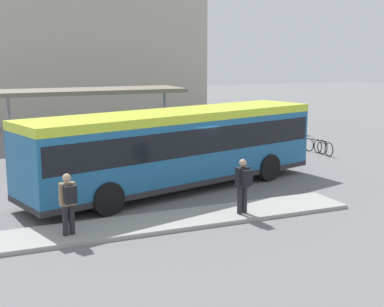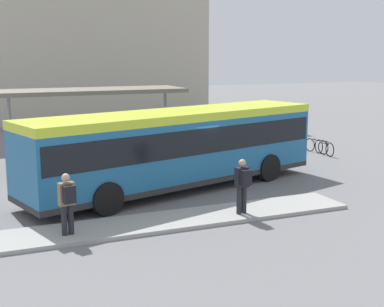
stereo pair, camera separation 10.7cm
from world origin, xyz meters
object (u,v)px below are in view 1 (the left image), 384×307
Objects in this scene: bicycle_white at (316,146)px; pedestrian_companion at (243,183)px; bicycle_black at (323,148)px; city_bus at (177,144)px; pedestrian_waiting at (68,200)px.

pedestrian_companion is at bearing -55.66° from bicycle_white.
pedestrian_companion is 11.66m from bicycle_black.
city_bus reaches higher than bicycle_black.
pedestrian_waiting is 16.03m from bicycle_black.
pedestrian_waiting is at bearing 121.42° from bicycle_black.
pedestrian_waiting reaches higher than bicycle_black.
city_bus is at bearing 1.26° from pedestrian_companion.
bicycle_white is (14.14, 8.17, -0.75)m from pedestrian_waiting.
bicycle_black is at bearing -8.97° from bicycle_white.
pedestrian_waiting is at bearing -68.97° from bicycle_white.
pedestrian_waiting is (-4.78, -3.94, -0.63)m from city_bus.
pedestrian_waiting is 1.06× the size of bicycle_white.
pedestrian_waiting reaches higher than bicycle_white.
city_bus is at bearing 114.35° from bicycle_black.
pedestrian_waiting is 16.35m from bicycle_white.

